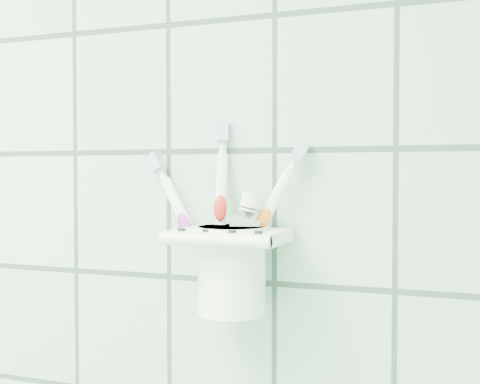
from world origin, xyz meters
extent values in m
cube|color=white|center=(0.64, 1.19, 1.30)|extent=(0.05, 0.02, 0.03)
cube|color=white|center=(0.64, 1.15, 1.31)|extent=(0.12, 0.09, 0.01)
cylinder|color=white|center=(0.64, 1.10, 1.31)|extent=(0.12, 0.01, 0.01)
cylinder|color=black|center=(0.60, 1.12, 1.32)|extent=(0.01, 0.01, 0.00)
cylinder|color=black|center=(0.63, 1.12, 1.32)|extent=(0.01, 0.01, 0.00)
cylinder|color=black|center=(0.66, 1.12, 1.32)|extent=(0.01, 0.01, 0.00)
cylinder|color=black|center=(0.69, 1.12, 1.32)|extent=(0.01, 0.01, 0.00)
cylinder|color=white|center=(0.64, 1.16, 1.27)|extent=(0.08, 0.08, 0.10)
cylinder|color=white|center=(0.64, 1.16, 1.32)|extent=(0.08, 0.08, 0.01)
cylinder|color=black|center=(0.64, 1.16, 1.32)|extent=(0.07, 0.07, 0.00)
cylinder|color=white|center=(0.64, 1.15, 1.32)|extent=(0.10, 0.05, 0.15)
cylinder|color=white|center=(0.64, 1.15, 1.41)|extent=(0.02, 0.01, 0.03)
cube|color=silver|center=(0.64, 1.15, 1.43)|extent=(0.02, 0.01, 0.03)
cube|color=white|center=(0.64, 1.15, 1.43)|extent=(0.02, 0.01, 0.03)
ellipsoid|color=purple|center=(0.64, 1.15, 1.34)|extent=(0.03, 0.01, 0.03)
cylinder|color=white|center=(0.63, 1.16, 1.32)|extent=(0.03, 0.05, 0.17)
cylinder|color=white|center=(0.63, 1.16, 1.42)|extent=(0.01, 0.02, 0.02)
cube|color=silver|center=(0.63, 1.15, 1.43)|extent=(0.02, 0.02, 0.02)
cube|color=white|center=(0.63, 1.16, 1.43)|extent=(0.02, 0.01, 0.03)
ellipsoid|color=red|center=(0.63, 1.15, 1.34)|extent=(0.02, 0.02, 0.03)
cylinder|color=white|center=(0.63, 1.15, 1.32)|extent=(0.09, 0.04, 0.16)
cylinder|color=white|center=(0.63, 1.15, 1.41)|extent=(0.02, 0.01, 0.02)
cube|color=silver|center=(0.63, 1.15, 1.43)|extent=(0.02, 0.01, 0.03)
cube|color=white|center=(0.63, 1.16, 1.43)|extent=(0.02, 0.01, 0.03)
ellipsoid|color=orange|center=(0.63, 1.15, 1.34)|extent=(0.03, 0.01, 0.03)
cube|color=silver|center=(0.64, 1.16, 1.28)|extent=(0.05, 0.03, 0.10)
cube|color=silver|center=(0.64, 1.16, 1.24)|extent=(0.04, 0.01, 0.02)
cone|color=silver|center=(0.64, 1.16, 1.34)|extent=(0.04, 0.03, 0.02)
cylinder|color=white|center=(0.64, 1.16, 1.35)|extent=(0.03, 0.03, 0.03)
camera|label=1|loc=(0.88, 0.54, 1.38)|focal=45.00mm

